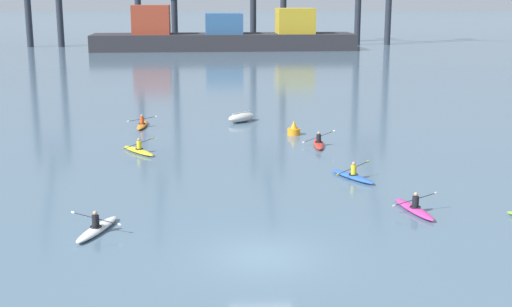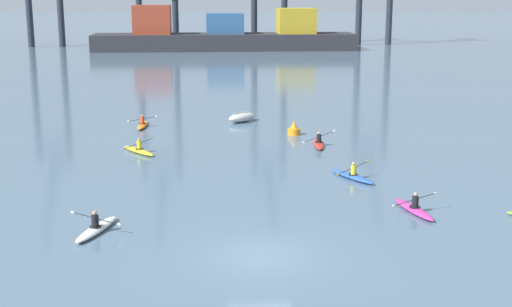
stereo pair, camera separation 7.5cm
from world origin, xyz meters
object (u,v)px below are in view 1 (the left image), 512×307
kayak_yellow (139,150)px  kayak_magenta (414,208)px  capsized_dinghy (242,117)px  kayak_orange (142,125)px  kayak_blue (352,176)px  kayak_white (97,228)px  container_barge (223,35)px  channel_buoy (294,130)px  kayak_red (319,143)px

kayak_yellow → kayak_magenta: bearing=-44.5°
capsized_dinghy → kayak_orange: 7.61m
kayak_blue → kayak_magenta: bearing=-75.6°
capsized_dinghy → kayak_blue: bearing=-74.5°
kayak_blue → kayak_white: bearing=-149.0°
capsized_dinghy → kayak_white: 25.91m
kayak_orange → kayak_magenta: same height
kayak_blue → kayak_yellow: 13.87m
kayak_yellow → kayak_white: same height
container_barge → capsized_dinghy: 70.92m
kayak_blue → kayak_orange: (-12.27, 15.86, 0.00)m
channel_buoy → kayak_red: size_ratio=0.29×
kayak_red → container_barge: bearing=92.3°
capsized_dinghy → kayak_red: 10.05m
kayak_red → kayak_magenta: bearing=-82.4°
kayak_white → kayak_magenta: same height
kayak_yellow → kayak_red: 11.53m
channel_buoy → kayak_magenta: (2.99, -17.93, -0.19)m
container_barge → kayak_white: size_ratio=13.47×
kayak_magenta → kayak_yellow: bearing=135.5°
kayak_blue → kayak_yellow: (-11.85, 7.21, 0.00)m
kayak_white → kayak_orange: bearing=89.7°
kayak_orange → kayak_white: same height
kayak_orange → kayak_yellow: 8.66m
container_barge → kayak_red: container_barge is taller
kayak_blue → kayak_white: (-12.38, -7.45, 0.00)m
kayak_yellow → kayak_magenta: same height
channel_buoy → kayak_magenta: 18.17m
container_barge → kayak_white: container_barge is taller
kayak_magenta → kayak_orange: bearing=122.3°
channel_buoy → kayak_white: size_ratio=0.29×
kayak_red → kayak_white: bearing=-127.3°
container_barge → kayak_magenta: (5.03, -94.10, -2.35)m
kayak_yellow → kayak_white: size_ratio=0.92×
container_barge → kayak_white: 96.09m
capsized_dinghy → kayak_red: bearing=-63.8°
kayak_blue → kayak_red: size_ratio=0.96×
capsized_dinghy → kayak_white: size_ratio=0.79×
capsized_dinghy → kayak_red: (4.43, -9.02, -0.18)m
channel_buoy → kayak_red: bearing=-73.5°
capsized_dinghy → kayak_orange: bearing=-169.0°
kayak_yellow → kayak_red: bearing=5.4°
kayak_white → capsized_dinghy: bearing=73.0°
container_barge → kayak_yellow: size_ratio=14.60×
container_barge → kayak_white: (-8.87, -95.65, -2.35)m
capsized_dinghy → kayak_magenta: size_ratio=0.78×
container_barge → kayak_yellow: 81.45m
kayak_red → kayak_magenta: size_ratio=1.00×
container_barge → kayak_orange: (-8.76, -72.34, -2.35)m
channel_buoy → kayak_red: 3.88m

